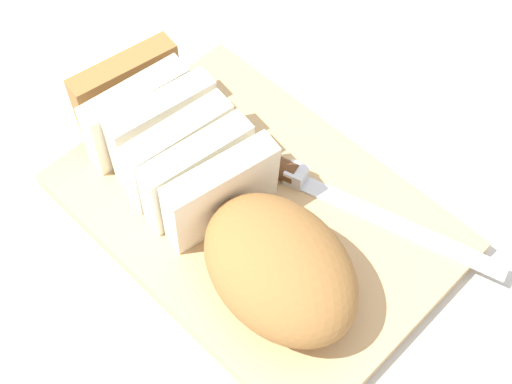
% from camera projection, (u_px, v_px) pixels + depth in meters
% --- Properties ---
extents(ground_plane, '(3.00, 3.00, 0.00)m').
position_uv_depth(ground_plane, '(256.00, 218.00, 0.73)').
color(ground_plane, beige).
extents(cutting_board, '(0.39, 0.28, 0.02)m').
position_uv_depth(cutting_board, '(256.00, 213.00, 0.72)').
color(cutting_board, tan).
rests_on(cutting_board, ground_plane).
extents(bread_loaf, '(0.37, 0.17, 0.09)m').
position_uv_depth(bread_loaf, '(223.00, 202.00, 0.67)').
color(bread_loaf, '#996633').
rests_on(bread_loaf, cutting_board).
extents(bread_knife, '(0.28, 0.09, 0.02)m').
position_uv_depth(bread_knife, '(307.00, 181.00, 0.72)').
color(bread_knife, silver).
rests_on(bread_knife, cutting_board).
extents(crumb_near_knife, '(0.00, 0.00, 0.00)m').
position_uv_depth(crumb_near_knife, '(220.00, 202.00, 0.72)').
color(crumb_near_knife, '#A8753D').
rests_on(crumb_near_knife, cutting_board).
extents(crumb_near_loaf, '(0.00, 0.00, 0.00)m').
position_uv_depth(crumb_near_loaf, '(308.00, 239.00, 0.69)').
color(crumb_near_loaf, '#A8753D').
rests_on(crumb_near_loaf, cutting_board).
extents(crumb_stray_left, '(0.01, 0.01, 0.01)m').
position_uv_depth(crumb_stray_left, '(204.00, 228.00, 0.70)').
color(crumb_stray_left, '#A8753D').
rests_on(crumb_stray_left, cutting_board).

